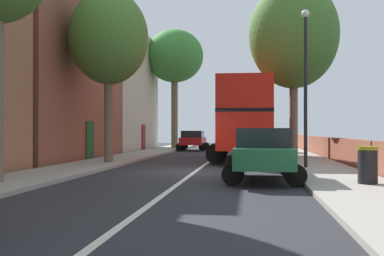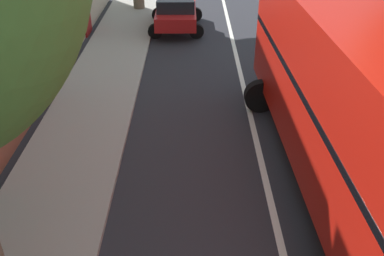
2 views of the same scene
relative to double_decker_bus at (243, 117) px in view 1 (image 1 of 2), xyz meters
name	(u,v)px [view 1 (image 1 of 2)]	position (x,y,z in m)	size (l,w,h in m)	color
ground_plane	(195,172)	(-1.70, -7.35, -2.35)	(84.00, 84.00, 0.00)	#28282D
road_centre_line	(195,172)	(-1.70, -7.35, -2.35)	(0.16, 54.00, 0.01)	silver
sidewalk_left	(73,169)	(-6.60, -7.35, -2.29)	(2.60, 60.00, 0.12)	#9E998E
sidewalk_right	(326,172)	(3.20, -7.35, -2.29)	(2.60, 60.00, 0.12)	#9E998E
boundary_wall_right	(370,157)	(4.75, -7.35, -1.74)	(0.36, 54.00, 1.22)	brown
double_decker_bus	(243,117)	(0.00, 0.00, 0.00)	(3.78, 10.45, 4.06)	red
parked_car_green_right_0	(263,151)	(0.80, -10.23, -1.42)	(2.42, 4.45, 1.65)	#1E6038
parked_car_red_left_3	(193,139)	(-4.20, 11.24, -1.44)	(2.48, 4.06, 1.60)	#AD1919
street_tree_left_0	(175,57)	(-6.27, 14.41, 5.81)	(5.11, 5.11, 10.47)	brown
street_tree_right_1	(294,35)	(2.89, 1.84, 4.76)	(5.13, 5.13, 10.13)	brown
street_tree_left_4	(109,38)	(-6.20, -4.16, 3.59)	(3.72, 3.72, 8.08)	brown
lamppost_right	(305,75)	(2.60, -6.13, 1.45)	(0.32, 0.32, 6.31)	black
litter_bin_right	(368,165)	(3.60, -11.58, -1.72)	(0.55, 0.55, 1.02)	black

